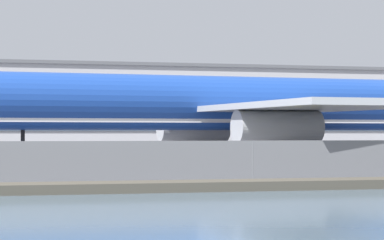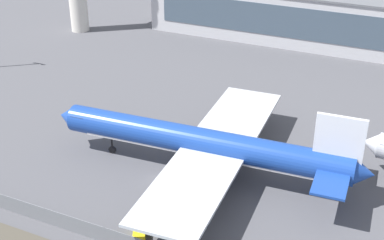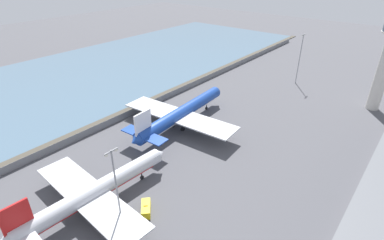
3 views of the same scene
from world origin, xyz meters
The scene contains 10 objects.
ground_plane centered at (0.00, 0.00, 0.00)m, with size 500.00×500.00×0.00m, color #4C4C51.
waterfront_lagoon centered at (0.00, -71.00, 0.00)m, with size 320.00×98.00×0.01m.
shoreline_seawall centered at (0.00, -20.50, 0.25)m, with size 320.00×3.00×0.50m.
perimeter_fence centered at (0.00, -16.00, 1.28)m, with size 280.00×0.10×2.55m.
cargo_jet_blue centered at (5.28, 4.78, 5.22)m, with size 51.15×44.43×13.68m.
passenger_jet_silver centered at (49.26, 15.08, 4.76)m, with size 44.09×37.98×12.48m.
baggage_tug centered at (3.34, -12.96, 0.81)m, with size 2.85×3.58×1.80m.
ops_van centered at (42.74, 25.90, 1.28)m, with size 5.15×5.17×2.48m.
apron_light_mast_apron_west centered at (49.29, 24.99, 11.80)m, with size 3.20×0.40×21.05m.
apron_light_mast_apron_east centered at (-63.09, 20.16, 13.22)m, with size 3.20×0.40×23.82m.
Camera 3 is at (77.05, 67.97, 53.98)m, focal length 28.00 mm.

